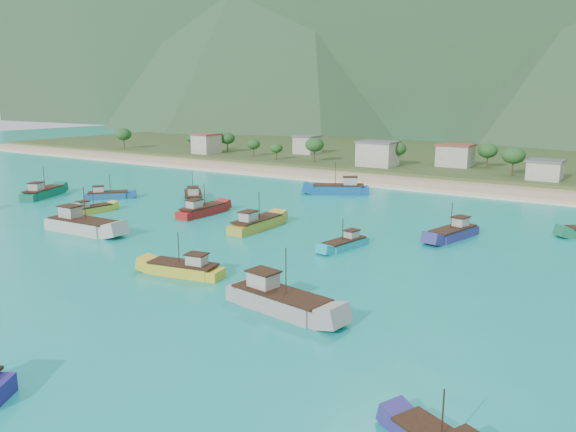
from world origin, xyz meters
The scene contains 18 objects.
ground centered at (0.00, 0.00, 0.00)m, with size 600.00×600.00×0.00m, color #0D9699.
beach centered at (0.00, 79.00, 0.00)m, with size 400.00×18.00×1.20m, color beige.
land centered at (0.00, 140.00, 0.00)m, with size 400.00×110.00×2.40m, color #385123.
surf_line centered at (0.00, 69.50, 0.00)m, with size 400.00×2.50×0.08m, color white.
village centered at (15.02, 101.08, 4.71)m, with size 213.45×30.49×7.71m.
vegetation centered at (0.07, 102.53, 5.09)m, with size 278.03×25.40×8.24m.
boat_0 centered at (-69.90, 16.21, 0.87)m, with size 7.92×12.18×6.96m.
boat_2 centered at (-38.50, 30.33, 0.85)m, with size 10.49×10.65×6.82m.
boat_5 centered at (-17.42, 55.97, 0.99)m, with size 13.03×9.73×7.60m.
boat_8 centered at (-12.72, 17.82, 0.82)m, with size 3.45×11.35×6.69m.
boat_10 centered at (-56.85, 22.98, 0.62)m, with size 8.27×8.90×5.55m.
boat_12 centered at (16.73, 30.02, 0.74)m, with size 5.49×10.99×6.24m.
boat_13 centered at (-46.97, 11.11, 0.53)m, with size 3.31×8.75×5.06m.
boat_19 centered at (-35.38, 0.46, 1.07)m, with size 13.79×4.79×8.02m.
boat_20 centered at (10.80, -9.83, 0.94)m, with size 12.83×5.45×7.34m.
boat_21 centered at (5.21, 15.63, 0.50)m, with size 3.99×8.65×4.93m.
boat_22 centered at (-5.58, -6.76, 0.67)m, with size 10.29×4.78×5.86m.
boat_25 centered at (-27.98, 21.33, 0.76)m, with size 3.24×10.76×6.35m.
Camera 1 is at (42.08, -55.56, 22.12)m, focal length 35.00 mm.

